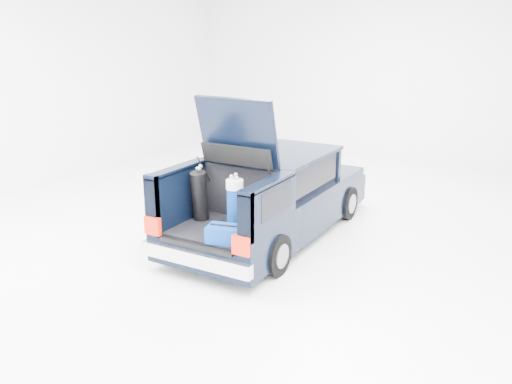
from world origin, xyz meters
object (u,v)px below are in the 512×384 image
Objects in this scene: blue_golf_bag at (235,204)px; blue_duffel at (225,234)px; red_suitcase at (258,214)px; car at (274,196)px.

blue_golf_bag is 1.53× the size of blue_duffel.
blue_golf_bag is at bearing 178.26° from red_suitcase.
blue_golf_bag is 0.60m from blue_duffel.
red_suitcase is at bearing 25.33° from blue_golf_bag.
car is 1.51m from red_suitcase.
blue_duffel is (-0.18, -0.59, -0.14)m from red_suitcase.
car is 1.53m from blue_golf_bag.
car is 2.03m from blue_duffel.
blue_golf_bag reaches higher than blue_duffel.
blue_golf_bag is at bearing -83.92° from car.
car reaches higher than blue_duffel.
red_suitcase is 0.65× the size of blue_golf_bag.
car is at bearing 95.04° from red_suitcase.
red_suitcase is (0.50, -1.42, 0.18)m from car.
red_suitcase is at bearing -70.54° from car.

